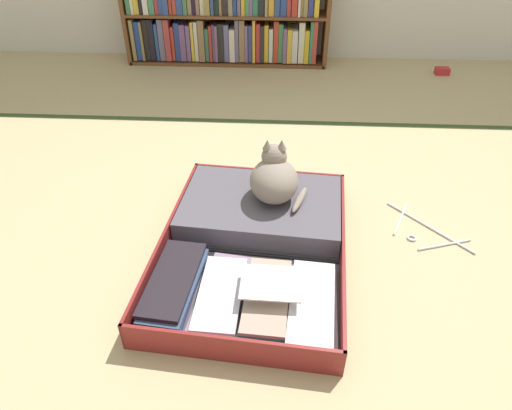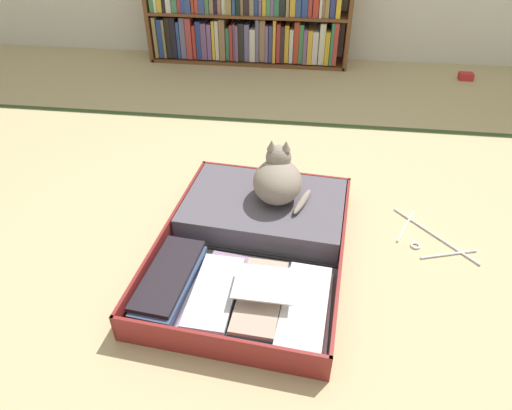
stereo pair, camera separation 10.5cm
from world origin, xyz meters
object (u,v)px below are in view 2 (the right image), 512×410
(bookshelf, at_px, (246,15))
(clothes_hanger, at_px, (428,238))
(black_cat, at_px, (278,179))
(small_red_pouch, at_px, (466,76))
(open_suitcase, at_px, (255,235))

(bookshelf, height_order, clothes_hanger, bookshelf)
(clothes_hanger, bearing_deg, black_cat, 173.95)
(black_cat, relative_size, small_red_pouch, 2.64)
(small_red_pouch, bearing_deg, bookshelf, 173.72)
(black_cat, relative_size, clothes_hanger, 0.78)
(clothes_hanger, xyz_separation_m, small_red_pouch, (0.57, 1.88, 0.02))
(bookshelf, relative_size, open_suitcase, 1.49)
(open_suitcase, height_order, small_red_pouch, open_suitcase)
(bookshelf, bearing_deg, small_red_pouch, -6.28)
(open_suitcase, height_order, clothes_hanger, open_suitcase)
(bookshelf, xyz_separation_m, black_cat, (0.43, -2.00, -0.15))
(black_cat, height_order, small_red_pouch, black_cat)
(open_suitcase, bearing_deg, small_red_pouch, 57.14)
(black_cat, bearing_deg, small_red_pouch, 56.01)
(bookshelf, distance_m, small_red_pouch, 1.70)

